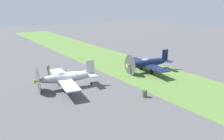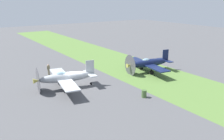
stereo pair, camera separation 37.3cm
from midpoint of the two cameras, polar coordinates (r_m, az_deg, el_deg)
ground_plane at (r=33.35m, az=-9.07°, el=-3.87°), size 160.00×160.00×0.00m
grass_verge at (r=39.81m, az=7.05°, el=-0.45°), size 120.00×11.00×0.01m
airplane_lead at (r=32.48m, az=-11.03°, el=-1.70°), size 10.17×8.10×3.60m
airplane_wingman at (r=39.64m, az=8.05°, el=1.63°), size 9.87×7.84×3.49m
ground_crew_chief at (r=38.89m, az=-14.78°, el=0.12°), size 0.38×0.56×1.73m
fuel_drum at (r=29.69m, az=7.19°, el=-5.42°), size 0.60×0.60×0.90m
runway_marker_cone at (r=43.76m, az=-6.28°, el=1.39°), size 0.36×0.36×0.44m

